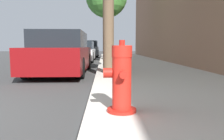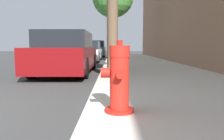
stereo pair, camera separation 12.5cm
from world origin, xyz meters
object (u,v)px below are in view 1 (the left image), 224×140
(parked_car_near, at_px, (62,54))
(fire_hydrant, at_px, (121,80))
(parked_car_mid, at_px, (80,52))
(parked_car_far, at_px, (88,49))

(parked_car_near, bearing_deg, fire_hydrant, -71.68)
(parked_car_mid, distance_m, parked_car_far, 6.11)
(fire_hydrant, bearing_deg, parked_car_near, 108.32)
(fire_hydrant, height_order, parked_car_mid, parked_car_mid)
(fire_hydrant, distance_m, parked_car_far, 17.09)
(parked_car_near, xyz_separation_m, parked_car_far, (0.06, 12.07, 0.01))
(parked_car_mid, xyz_separation_m, parked_car_far, (0.07, 6.11, 0.08))
(fire_hydrant, xyz_separation_m, parked_car_mid, (-1.65, 10.91, 0.07))
(fire_hydrant, distance_m, parked_car_near, 5.21)
(parked_car_mid, bearing_deg, parked_car_near, -89.87)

